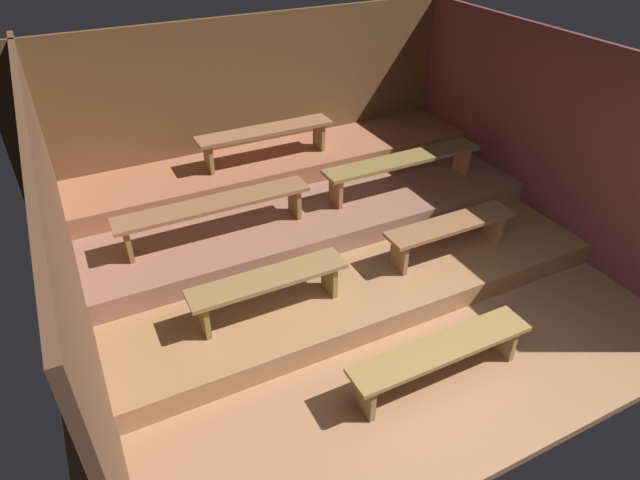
{
  "coord_description": "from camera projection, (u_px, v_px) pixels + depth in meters",
  "views": [
    {
      "loc": [
        -2.43,
        -1.98,
        3.77
      ],
      "look_at": [
        -0.3,
        2.26,
        0.56
      ],
      "focal_mm": 30.73,
      "sensor_mm": 36.0,
      "label": 1
    }
  ],
  "objects": [
    {
      "name": "ground",
      "position": [
        343.0,
        277.0,
        6.18
      ],
      "size": [
        6.06,
        5.35,
        0.08
      ],
      "primitive_type": "cube",
      "color": "#9B6C47"
    },
    {
      "name": "bench_middle_right",
      "position": [
        403.0,
        163.0,
        6.66
      ],
      "size": [
        2.09,
        0.33,
        0.4
      ],
      "color": "olive",
      "rests_on": "platform_middle"
    },
    {
      "name": "wall_back",
      "position": [
        261.0,
        108.0,
        7.21
      ],
      "size": [
        6.06,
        0.06,
        2.36
      ],
      "primitive_type": "cube",
      "color": "brown",
      "rests_on": "ground"
    },
    {
      "name": "bench_lower_left",
      "position": [
        269.0,
        284.0,
        5.12
      ],
      "size": [
        1.53,
        0.33,
        0.4
      ],
      "color": "olive",
      "rests_on": "platform_lower"
    },
    {
      "name": "bench_upper_center",
      "position": [
        265.0,
        135.0,
        6.79
      ],
      "size": [
        1.73,
        0.33,
        0.4
      ],
      "color": "#93603F",
      "rests_on": "platform_upper"
    },
    {
      "name": "wall_left",
      "position": [
        64.0,
        249.0,
        4.51
      ],
      "size": [
        0.06,
        5.35,
        2.36
      ],
      "primitive_type": "cube",
      "color": "brown",
      "rests_on": "ground"
    },
    {
      "name": "platform_middle",
      "position": [
        299.0,
        200.0,
        6.83
      ],
      "size": [
        5.26,
        2.21,
        0.24
      ],
      "primitive_type": "cube",
      "color": "#92624E",
      "rests_on": "platform_lower"
    },
    {
      "name": "platform_lower",
      "position": [
        319.0,
        239.0,
        6.54
      ],
      "size": [
        5.26,
        3.34,
        0.24
      ],
      "primitive_type": "cube",
      "color": "#9C6F46",
      "rests_on": "ground"
    },
    {
      "name": "bench_lower_right",
      "position": [
        450.0,
        229.0,
        5.91
      ],
      "size": [
        1.53,
        0.33,
        0.4
      ],
      "color": "#8E613B",
      "rests_on": "platform_lower"
    },
    {
      "name": "bench_middle_left",
      "position": [
        214.0,
        208.0,
        5.77
      ],
      "size": [
        2.09,
        0.33,
        0.4
      ],
      "color": "#8D5E3C",
      "rests_on": "platform_middle"
    },
    {
      "name": "platform_upper",
      "position": [
        279.0,
        163.0,
        7.14
      ],
      "size": [
        5.26,
        1.0,
        0.24
      ],
      "primitive_type": "cube",
      "color": "#A46242",
      "rests_on": "platform_middle"
    },
    {
      "name": "bench_floor_center",
      "position": [
        441.0,
        353.0,
        4.71
      ],
      "size": [
        1.73,
        0.33,
        0.4
      ],
      "color": "olive",
      "rests_on": "ground"
    },
    {
      "name": "wall_right",
      "position": [
        542.0,
        134.0,
        6.49
      ],
      "size": [
        0.06,
        5.35,
        2.36
      ],
      "primitive_type": "cube",
      "color": "brown",
      "rests_on": "ground"
    }
  ]
}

